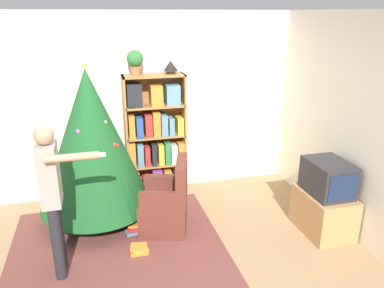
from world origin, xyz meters
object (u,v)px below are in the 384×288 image
at_px(armchair, 167,205).
at_px(standing_person, 52,190).
at_px(television, 328,178).
at_px(christmas_tree, 91,141).
at_px(bookshelf, 155,139).
at_px(table_lamp, 171,66).
at_px(potted_plant, 135,61).

height_order(armchair, standing_person, standing_person).
bearing_deg(television, christmas_tree, 159.68).
height_order(bookshelf, table_lamp, table_lamp).
bearing_deg(television, table_lamp, 134.69).
xyz_separation_m(standing_person, potted_plant, (1.03, 1.56, 1.02)).
bearing_deg(potted_plant, table_lamp, 0.00).
relative_size(television, standing_person, 0.36).
bearing_deg(armchair, bookshelf, -166.28).
bearing_deg(table_lamp, bookshelf, -178.33).
distance_m(christmas_tree, table_lamp, 1.48).
relative_size(christmas_tree, armchair, 2.21).
xyz_separation_m(bookshelf, armchair, (-0.05, -1.02, -0.53)).
height_order(bookshelf, armchair, bookshelf).
distance_m(standing_person, table_lamp, 2.36).
xyz_separation_m(television, christmas_tree, (-2.67, 0.99, 0.37)).
height_order(television, standing_person, standing_person).
height_order(armchair, table_lamp, table_lamp).
bearing_deg(bookshelf, christmas_tree, -146.87).
distance_m(armchair, potted_plant, 1.94).
height_order(christmas_tree, armchair, christmas_tree).
relative_size(bookshelf, standing_person, 1.11).
bearing_deg(bookshelf, standing_person, -129.14).
relative_size(potted_plant, table_lamp, 1.64).
bearing_deg(television, bookshelf, 139.02).
height_order(television, table_lamp, table_lamp).
xyz_separation_m(bookshelf, television, (1.80, -1.56, -0.13)).
relative_size(television, table_lamp, 2.90).
xyz_separation_m(standing_person, table_lamp, (1.51, 1.56, 0.93)).
distance_m(armchair, table_lamp, 1.88).
relative_size(standing_person, table_lamp, 8.00).
relative_size(bookshelf, table_lamp, 8.86).
bearing_deg(armchair, table_lamp, -179.61).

